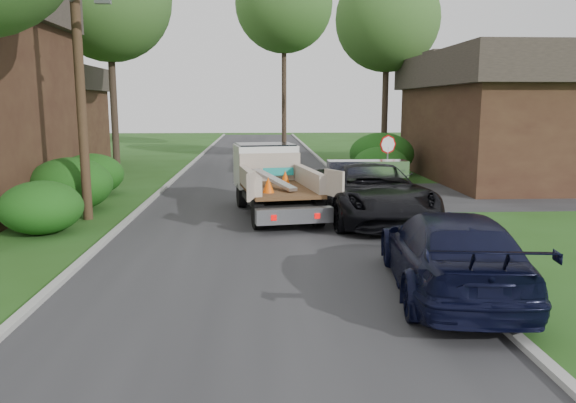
{
  "coord_description": "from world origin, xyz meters",
  "views": [
    {
      "loc": [
        0.06,
        -13.16,
        3.7
      ],
      "look_at": [
        0.8,
        1.12,
        1.2
      ],
      "focal_mm": 35.0,
      "sensor_mm": 36.0,
      "label": 1
    }
  ],
  "objects_px": {
    "tree_right_far": "(387,19)",
    "navy_suv": "(450,253)",
    "house_right": "(523,115)",
    "house_left_far": "(35,115)",
    "utility_pole": "(79,55)",
    "stop_sign": "(388,153)",
    "black_pickup": "(369,191)",
    "tree_center_far": "(284,4)",
    "flatbed_truck": "(271,176)"
  },
  "relations": [
    {
      "from": "tree_right_far",
      "to": "flatbed_truck",
      "type": "height_order",
      "value": "tree_right_far"
    },
    {
      "from": "black_pickup",
      "to": "navy_suv",
      "type": "bearing_deg",
      "value": -93.06
    },
    {
      "from": "house_right",
      "to": "house_left_far",
      "type": "bearing_deg",
      "value": 163.2
    },
    {
      "from": "black_pickup",
      "to": "tree_center_far",
      "type": "bearing_deg",
      "value": 88.97
    },
    {
      "from": "utility_pole",
      "to": "navy_suv",
      "type": "distance_m",
      "value": 12.79
    },
    {
      "from": "house_left_far",
      "to": "navy_suv",
      "type": "xyz_separation_m",
      "value": [
        17.3,
        -24.67,
        -2.24
      ]
    },
    {
      "from": "house_right",
      "to": "black_pickup",
      "type": "bearing_deg",
      "value": -134.68
    },
    {
      "from": "tree_center_far",
      "to": "navy_suv",
      "type": "height_order",
      "value": "tree_center_far"
    },
    {
      "from": "utility_pole",
      "to": "black_pickup",
      "type": "height_order",
      "value": "utility_pole"
    },
    {
      "from": "utility_pole",
      "to": "tree_right_far",
      "type": "distance_m",
      "value": 20.12
    },
    {
      "from": "stop_sign",
      "to": "tree_right_far",
      "type": "relative_size",
      "value": 0.22
    },
    {
      "from": "house_left_far",
      "to": "black_pickup",
      "type": "bearing_deg",
      "value": -45.66
    },
    {
      "from": "stop_sign",
      "to": "black_pickup",
      "type": "height_order",
      "value": "stop_sign"
    },
    {
      "from": "stop_sign",
      "to": "black_pickup",
      "type": "xyz_separation_m",
      "value": [
        -1.6,
        -4.5,
        -0.86
      ]
    },
    {
      "from": "stop_sign",
      "to": "tree_right_far",
      "type": "xyz_separation_m",
      "value": [
        2.3,
        11.0,
        6.7
      ]
    },
    {
      "from": "utility_pole",
      "to": "house_right",
      "type": "relative_size",
      "value": 0.77
    },
    {
      "from": "tree_right_far",
      "to": "flatbed_truck",
      "type": "bearing_deg",
      "value": -117.06
    },
    {
      "from": "house_left_far",
      "to": "flatbed_truck",
      "type": "relative_size",
      "value": 1.2
    },
    {
      "from": "house_right",
      "to": "navy_suv",
      "type": "relative_size",
      "value": 2.31
    },
    {
      "from": "stop_sign",
      "to": "tree_center_far",
      "type": "bearing_deg",
      "value": 98.66
    },
    {
      "from": "flatbed_truck",
      "to": "navy_suv",
      "type": "xyz_separation_m",
      "value": [
        3.33,
        -8.9,
        -0.42
      ]
    },
    {
      "from": "house_left_far",
      "to": "house_right",
      "type": "distance_m",
      "value": 27.68
    },
    {
      "from": "house_left_far",
      "to": "tree_center_far",
      "type": "bearing_deg",
      "value": 27.3
    },
    {
      "from": "tree_center_far",
      "to": "house_left_far",
      "type": "bearing_deg",
      "value": -152.7
    },
    {
      "from": "house_right",
      "to": "tree_center_far",
      "type": "xyz_separation_m",
      "value": [
        -11.0,
        16.0,
        7.82
      ]
    },
    {
      "from": "tree_center_far",
      "to": "flatbed_truck",
      "type": "bearing_deg",
      "value": -93.69
    },
    {
      "from": "stop_sign",
      "to": "house_right",
      "type": "height_order",
      "value": "house_right"
    },
    {
      "from": "house_left_far",
      "to": "tree_right_far",
      "type": "distance_m",
      "value": 21.78
    },
    {
      "from": "utility_pole",
      "to": "tree_center_far",
      "type": "bearing_deg",
      "value": 73.35
    },
    {
      "from": "tree_right_far",
      "to": "navy_suv",
      "type": "xyz_separation_m",
      "value": [
        -3.7,
        -22.67,
        -7.66
      ]
    },
    {
      "from": "house_right",
      "to": "flatbed_truck",
      "type": "relative_size",
      "value": 2.06
    },
    {
      "from": "house_right",
      "to": "navy_suv",
      "type": "height_order",
      "value": "house_right"
    },
    {
      "from": "flatbed_truck",
      "to": "black_pickup",
      "type": "height_order",
      "value": "flatbed_truck"
    },
    {
      "from": "stop_sign",
      "to": "black_pickup",
      "type": "distance_m",
      "value": 4.85
    },
    {
      "from": "stop_sign",
      "to": "house_left_far",
      "type": "bearing_deg",
      "value": 145.19
    },
    {
      "from": "stop_sign",
      "to": "utility_pole",
      "type": "relative_size",
      "value": 0.25
    },
    {
      "from": "flatbed_truck",
      "to": "tree_right_far",
      "type": "bearing_deg",
      "value": 53.78
    },
    {
      "from": "utility_pole",
      "to": "flatbed_truck",
      "type": "height_order",
      "value": "utility_pole"
    },
    {
      "from": "navy_suv",
      "to": "black_pickup",
      "type": "bearing_deg",
      "value": -81.99
    },
    {
      "from": "stop_sign",
      "to": "navy_suv",
      "type": "bearing_deg",
      "value": -96.84
    },
    {
      "from": "black_pickup",
      "to": "flatbed_truck",
      "type": "bearing_deg",
      "value": 146.53
    },
    {
      "from": "utility_pole",
      "to": "house_right",
      "type": "bearing_deg",
      "value": 26.01
    },
    {
      "from": "tree_right_far",
      "to": "black_pickup",
      "type": "xyz_separation_m",
      "value": [
        -3.9,
        -15.5,
        -7.56
      ]
    },
    {
      "from": "tree_center_far",
      "to": "black_pickup",
      "type": "distance_m",
      "value": 27.46
    },
    {
      "from": "house_right",
      "to": "black_pickup",
      "type": "height_order",
      "value": "house_right"
    },
    {
      "from": "tree_right_far",
      "to": "tree_center_far",
      "type": "height_order",
      "value": "tree_center_far"
    },
    {
      "from": "flatbed_truck",
      "to": "tree_center_far",
      "type": "bearing_deg",
      "value": 77.14
    },
    {
      "from": "navy_suv",
      "to": "house_right",
      "type": "bearing_deg",
      "value": -112.45
    },
    {
      "from": "utility_pole",
      "to": "tree_right_far",
      "type": "relative_size",
      "value": 0.87
    },
    {
      "from": "stop_sign",
      "to": "tree_center_far",
      "type": "relative_size",
      "value": 0.17
    }
  ]
}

